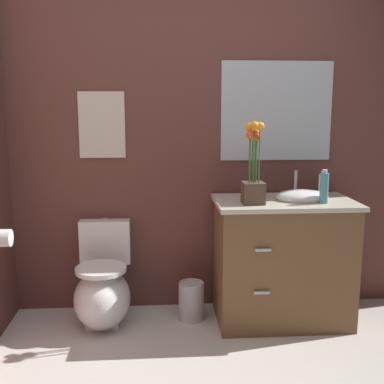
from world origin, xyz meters
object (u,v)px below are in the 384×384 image
object	(u,v)px
trash_bin	(191,301)
wall_mirror	(277,111)
vanity_cabinet	(283,259)
toilet_paper_roll	(2,238)
soap_bottle	(324,188)
wall_poster	(102,125)
toilet	(103,290)
flower_vase	(254,174)
lotion_bottle	(324,186)

from	to	relation	value
trash_bin	wall_mirror	world-z (taller)	wall_mirror
vanity_cabinet	toilet_paper_roll	size ratio (longest dim) A/B	9.46
soap_bottle	wall_poster	bearing A→B (deg)	164.11
vanity_cabinet	wall_poster	bearing A→B (deg)	166.69
toilet	soap_bottle	distance (m)	1.64
toilet_paper_roll	flower_vase	bearing A→B (deg)	2.55
soap_bottle	wall_mirror	world-z (taller)	wall_mirror
vanity_cabinet	trash_bin	distance (m)	0.71
wall_poster	wall_mirror	world-z (taller)	wall_mirror
wall_poster	soap_bottle	bearing A→B (deg)	-15.89
lotion_bottle	trash_bin	xyz separation A→B (m)	(-0.91, 0.00, -0.81)
lotion_bottle	toilet_paper_roll	world-z (taller)	lotion_bottle
vanity_cabinet	soap_bottle	xyz separation A→B (m)	(0.22, -0.12, 0.52)
toilet_paper_roll	wall_mirror	bearing A→B (deg)	14.27
wall_poster	trash_bin	bearing A→B (deg)	-21.99
flower_vase	trash_bin	xyz separation A→B (m)	(-0.39, 0.15, -0.92)
flower_vase	wall_mirror	size ratio (longest dim) A/B	0.67
flower_vase	soap_bottle	size ratio (longest dim) A/B	2.39
flower_vase	toilet_paper_roll	size ratio (longest dim) A/B	4.84
toilet	trash_bin	size ratio (longest dim) A/B	2.54
toilet	vanity_cabinet	xyz separation A→B (m)	(1.24, -0.03, 0.20)
vanity_cabinet	wall_poster	xyz separation A→B (m)	(-1.24, 0.29, 0.91)
lotion_bottle	wall_mirror	xyz separation A→B (m)	(-0.28, 0.25, 0.50)
toilet_paper_roll	toilet	bearing A→B (deg)	18.58
flower_vase	wall_poster	xyz separation A→B (m)	(-1.00, 0.39, 0.30)
flower_vase	wall_mirror	xyz separation A→B (m)	(0.24, 0.39, 0.39)
vanity_cabinet	toilet_paper_roll	distance (m)	1.85
wall_mirror	trash_bin	bearing A→B (deg)	-158.76
vanity_cabinet	flower_vase	size ratio (longest dim) A/B	1.95
vanity_cabinet	toilet_paper_roll	world-z (taller)	vanity_cabinet
soap_bottle	vanity_cabinet	bearing A→B (deg)	151.11
wall_mirror	toilet_paper_roll	bearing A→B (deg)	-165.73
wall_poster	wall_mirror	distance (m)	1.24
toilet	wall_mirror	distance (m)	1.75
soap_bottle	trash_bin	bearing A→B (deg)	168.68
flower_vase	lotion_bottle	size ratio (longest dim) A/B	2.81
trash_bin	wall_poster	distance (m)	1.38
soap_bottle	trash_bin	distance (m)	1.20
soap_bottle	flower_vase	bearing A→B (deg)	177.08
vanity_cabinet	lotion_bottle	distance (m)	0.58
wall_poster	flower_vase	bearing A→B (deg)	-21.42
soap_bottle	wall_mirror	bearing A→B (deg)	118.42
trash_bin	toilet_paper_roll	size ratio (longest dim) A/B	2.47
wall_mirror	soap_bottle	bearing A→B (deg)	-61.58
wall_mirror	toilet_paper_roll	world-z (taller)	wall_mirror
toilet	soap_bottle	xyz separation A→B (m)	(1.47, -0.15, 0.72)
toilet	toilet_paper_roll	xyz separation A→B (m)	(-0.58, -0.20, 0.44)
lotion_bottle	toilet_paper_roll	distance (m)	2.13
wall_poster	toilet_paper_roll	xyz separation A→B (m)	(-0.58, -0.46, -0.68)
vanity_cabinet	trash_bin	xyz separation A→B (m)	(-0.63, 0.05, -0.31)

